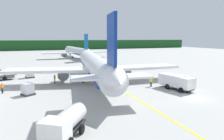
# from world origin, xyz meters

# --- Properties ---
(ground) EXTENTS (240.00, 320.00, 0.20)m
(ground) POSITION_xyz_m (0.00, 48.00, -0.10)
(ground) COLOR #A8A8A3
(distant_treeline) EXTENTS (216.00, 6.00, 7.18)m
(distant_treeline) POSITION_xyz_m (0.00, 135.49, 3.59)
(distant_treeline) COLOR #19471E
(distant_treeline) RESTS_ON ground
(airliner_foreground) EXTENTS (34.52, 41.65, 11.90)m
(airliner_foreground) POSITION_xyz_m (-10.47, 16.91, 3.39)
(airliner_foreground) COLOR white
(airliner_foreground) RESTS_ON ground
(airliner_mid_apron) EXTENTS (30.33, 36.58, 10.43)m
(airliner_mid_apron) POSITION_xyz_m (-4.29, 67.57, 2.97)
(airliner_mid_apron) COLOR silver
(airliner_mid_apron) RESTS_ON ground
(service_truck_fuel) EXTENTS (3.45, 6.68, 2.50)m
(service_truck_fuel) POSITION_xyz_m (0.74, 5.21, 1.45)
(service_truck_fuel) COLOR white
(service_truck_fuel) RESTS_ON ground
(service_truck_catering) EXTENTS (4.85, 5.78, 2.40)m
(service_truck_catering) POSITION_xyz_m (-19.73, -5.48, 1.39)
(service_truck_catering) COLOR white
(service_truck_catering) RESTS_ON ground
(cargo_container_near) EXTENTS (2.09, 2.09, 2.12)m
(cargo_container_near) POSITION_xyz_m (-23.20, 25.55, 1.00)
(cargo_container_near) COLOR #333338
(cargo_container_near) RESTS_ON ground
(cargo_container_mid) EXTENTS (2.31, 2.31, 2.01)m
(cargo_container_mid) POSITION_xyz_m (-23.24, 10.56, 0.95)
(cargo_container_mid) COLOR #333338
(cargo_container_mid) RESTS_ON ground
(cargo_container_far) EXTENTS (2.05, 2.05, 1.93)m
(cargo_container_far) POSITION_xyz_m (-9.39, 8.73, 0.91)
(cargo_container_far) COLOR #333338
(cargo_container_far) RESTS_ON ground
(crew_marshaller) EXTENTS (0.39, 0.58, 1.75)m
(crew_marshaller) POSITION_xyz_m (-18.53, 17.60, 1.03)
(crew_marshaller) COLOR #191E33
(crew_marshaller) RESTS_ON ground
(crew_loader_left) EXTENTS (0.48, 0.48, 1.71)m
(crew_loader_left) POSITION_xyz_m (-2.26, 8.44, 1.01)
(crew_loader_left) COLOR #191E33
(crew_loader_left) RESTS_ON ground
(crew_loader_right) EXTENTS (0.41, 0.57, 1.72)m
(crew_loader_right) POSITION_xyz_m (-27.17, 13.16, 1.02)
(crew_loader_right) COLOR #191E33
(crew_loader_right) RESTS_ON ground
(apron_guide_line) EXTENTS (0.30, 60.00, 0.01)m
(apron_guide_line) POSITION_xyz_m (-8.38, 12.47, 0.01)
(apron_guide_line) COLOR yellow
(apron_guide_line) RESTS_ON ground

